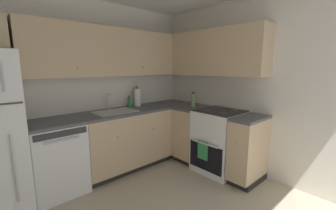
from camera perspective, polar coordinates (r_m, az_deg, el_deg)
wall_back at (r=3.36m, az=-20.85°, el=4.04°), size 3.53×0.05×2.47m
wall_right at (r=3.31m, az=21.33°, el=3.93°), size 0.05×3.34×2.47m
dishwasher at (r=3.08m, az=-27.16°, el=-12.29°), size 0.60×0.63×0.87m
lower_cabinets_back at (r=3.43m, az=-11.04°, el=-8.98°), size 1.35×0.62×0.87m
countertop_back at (r=3.31m, az=-11.32°, el=-1.64°), size 2.56×0.60×0.03m
lower_cabinets_right at (r=3.41m, az=11.95°, el=-9.12°), size 0.62×1.33×0.87m
countertop_right at (r=3.29m, az=12.21°, el=-1.73°), size 0.60×1.33×0.03m
oven_range at (r=3.37m, az=13.27°, el=-9.02°), size 0.68×0.62×1.06m
upper_cabinets_back at (r=3.29m, az=-15.59°, el=13.15°), size 2.24×0.34×0.67m
upper_cabinets_right at (r=3.51m, az=10.25°, el=13.15°), size 0.32×1.88×0.67m
sink at (r=3.21m, az=-13.50°, el=-2.50°), size 0.57×0.40×0.10m
faucet at (r=3.36m, az=-15.30°, el=1.25°), size 0.07×0.16×0.25m
soap_bottle at (r=3.55m, az=-10.07°, el=0.78°), size 0.05×0.05×0.18m
paper_towel_roll at (r=3.60m, az=-8.01°, el=1.99°), size 0.11×0.11×0.34m
oil_bottle at (r=3.53m, az=6.61°, el=1.34°), size 0.07×0.07×0.24m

